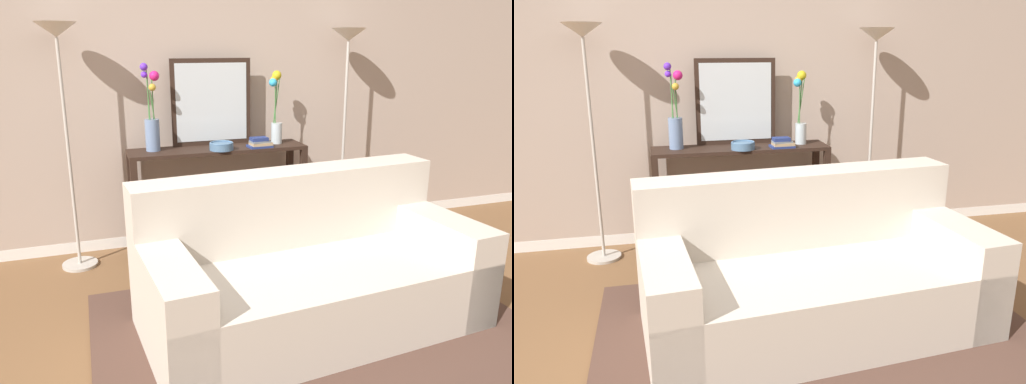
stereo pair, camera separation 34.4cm
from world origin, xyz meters
The scene contains 12 objects.
back_wall centered at (0.00, 2.22, 1.53)m, with size 12.00×0.15×3.07m.
area_rug centered at (0.43, 0.43, 0.01)m, with size 2.53×1.81×0.01m.
couch centered at (0.42, 0.59, 0.31)m, with size 2.03×1.09×0.88m.
console_table centered at (0.22, 1.90, 0.58)m, with size 1.39×0.34×0.84m.
floor_lamp_left centered at (-0.89, 1.88, 1.39)m, with size 0.28×0.28×1.77m.
floor_lamp_right centered at (1.32, 1.88, 1.37)m, with size 0.28×0.28×1.74m.
wall_mirror centered at (0.21, 2.04, 1.18)m, with size 0.64×0.02×0.68m.
vase_tall_flowers centered at (-0.28, 1.94, 1.06)m, with size 0.14×0.12×0.65m.
vase_short_flowers centered at (0.71, 1.93, 1.10)m, with size 0.11×0.12×0.58m.
fruit_bowl centered at (0.22, 1.80, 0.87)m, with size 0.18×0.18×0.06m.
book_stack centered at (0.53, 1.80, 0.87)m, with size 0.19×0.14×0.08m.
book_row_under_console centered at (-0.15, 1.90, 0.06)m, with size 0.42×0.17×0.13m.
Camera 1 is at (-0.76, -1.92, 1.62)m, focal length 35.68 mm.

